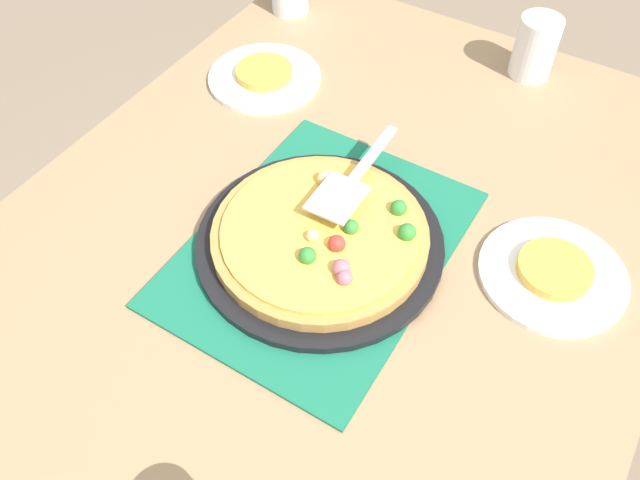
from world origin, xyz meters
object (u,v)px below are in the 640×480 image
object	(u,v)px
plate_far_right	(265,78)
cup_near	(535,47)
pizza_pan	(320,243)
pizza	(322,234)
pizza_server	(352,178)
plate_near_left	(552,274)
served_slice_left	(555,269)
served_slice_right	(264,72)

from	to	relation	value
plate_far_right	cup_near	distance (m)	0.52
pizza_pan	pizza	world-z (taller)	pizza
cup_near	pizza_server	bearing A→B (deg)	-13.63
pizza_pan	cup_near	world-z (taller)	cup_near
plate_near_left	plate_far_right	bearing A→B (deg)	-104.93
plate_near_left	plate_far_right	distance (m)	0.66
served_slice_left	pizza	bearing A→B (deg)	-67.29
cup_near	pizza_pan	bearing A→B (deg)	-11.29
pizza	pizza_server	xyz separation A→B (m)	(-0.10, -0.00, 0.03)
served_slice_left	pizza_server	xyz separation A→B (m)	(0.04, -0.33, 0.05)
pizza	pizza_pan	bearing A→B (deg)	-67.55
plate_far_right	served_slice_right	distance (m)	0.01
served_slice_right	cup_near	size ratio (longest dim) A/B	0.92
plate_near_left	served_slice_left	bearing A→B (deg)	0.00
served_slice_right	pizza_server	xyz separation A→B (m)	(0.21, 0.31, 0.05)
served_slice_left	served_slice_right	size ratio (longest dim) A/B	1.00
served_slice_left	served_slice_right	xyz separation A→B (m)	(-0.17, -0.64, 0.00)
plate_near_left	served_slice_right	distance (m)	0.66
cup_near	pizza_server	size ratio (longest dim) A/B	0.52
pizza_pan	plate_far_right	xyz separation A→B (m)	(-0.31, -0.32, -0.01)
pizza_server	plate_far_right	bearing A→B (deg)	-123.59
cup_near	pizza	bearing A→B (deg)	-11.10
served_slice_left	served_slice_right	bearing A→B (deg)	-104.93
pizza_server	cup_near	bearing A→B (deg)	166.37
pizza	cup_near	distance (m)	0.61
pizza_server	served_slice_right	bearing A→B (deg)	-123.59
pizza	plate_near_left	bearing A→B (deg)	112.71
pizza_pan	plate_near_left	xyz separation A→B (m)	(-0.14, 0.32, -0.01)
served_slice_left	cup_near	world-z (taller)	cup_near
plate_near_left	cup_near	bearing A→B (deg)	-155.99
served_slice_left	served_slice_right	distance (m)	0.66
served_slice_left	pizza_pan	bearing A→B (deg)	-67.29
served_slice_left	pizza_server	bearing A→B (deg)	-83.39
plate_far_right	pizza_pan	bearing A→B (deg)	45.86
plate_near_left	plate_far_right	size ratio (longest dim) A/B	1.00
pizza	plate_far_right	world-z (taller)	pizza
served_slice_right	plate_near_left	bearing A→B (deg)	75.07
served_slice_right	pizza_server	distance (m)	0.38
plate_far_right	served_slice_left	distance (m)	0.66
pizza	plate_far_right	bearing A→B (deg)	-133.86
plate_far_right	pizza_server	xyz separation A→B (m)	(0.21, 0.31, 0.06)
pizza	plate_far_right	distance (m)	0.44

